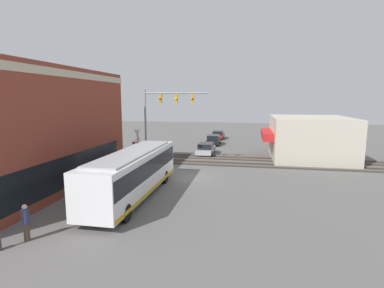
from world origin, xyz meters
name	(u,v)px	position (x,y,z in m)	size (l,w,h in m)	color
ground_plane	(190,177)	(0.00, 0.00, 0.00)	(120.00, 120.00, 0.00)	#605E5B
brick_building	(19,129)	(-5.47, 11.77, 4.48)	(17.34, 8.62, 8.96)	brown
shop_building	(309,138)	(10.80, -11.56, 2.34)	(9.85, 9.44, 4.68)	beige
city_bus	(134,172)	(-5.82, 2.80, 1.77)	(11.78, 2.59, 3.20)	white
traffic_signal_gantry	(163,110)	(4.48, 3.69, 5.60)	(0.42, 6.63, 7.65)	gray
crossing_signal	(138,143)	(3.62, 6.12, 2.30)	(1.41, 1.18, 3.81)	gray
rail_track_near	(201,162)	(6.00, 0.00, 0.03)	(2.60, 60.00, 0.15)	#332D28
rail_track_far	(206,157)	(9.20, 0.00, 0.03)	(2.60, 60.00, 0.15)	#332D28
parked_car_silver	(206,149)	(10.81, 0.20, 0.66)	(4.58, 1.82, 1.41)	#B7B7BC
parked_car_black	(214,140)	(18.68, 0.20, 0.68)	(4.37, 1.82, 1.46)	black
parked_car_red	(218,135)	(25.25, 0.20, 0.64)	(4.28, 1.82, 1.38)	#B21E19
pedestrian_by_lamp	(26,222)	(-12.91, 5.40, 0.93)	(0.34, 0.34, 1.80)	#473828
pedestrian_at_crossing	(153,158)	(3.34, 4.44, 0.85)	(0.34, 0.34, 1.68)	#2D3351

